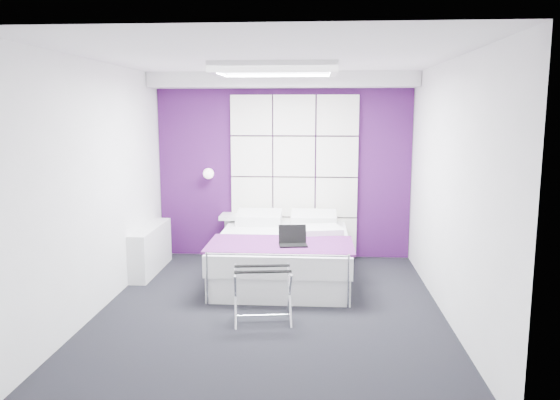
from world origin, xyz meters
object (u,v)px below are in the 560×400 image
radiator (151,249)px  bed (283,255)px  nightstand (239,216)px  laptop (293,240)px  wall_lamp (209,173)px  luggage_rack (263,295)px

radiator → bed: bearing=-5.6°
nightstand → laptop: (0.84, -1.45, 0.01)m
wall_lamp → bed: bearing=-40.1°
luggage_rack → laptop: 0.99m
wall_lamp → luggage_rack: bearing=-67.3°
wall_lamp → luggage_rack: wall_lamp is taller
radiator → luggage_rack: bearing=-44.8°
radiator → nightstand: bearing=34.2°
luggage_rack → bed: bearing=77.5°
wall_lamp → laptop: 2.04m
bed → luggage_rack: bed is taller
radiator → nightstand: nightstand is taller
wall_lamp → laptop: size_ratio=0.47×
radiator → bed: 1.76m
nightstand → wall_lamp: bearing=174.5°
nightstand → laptop: size_ratio=1.59×
nightstand → luggage_rack: bearing=-76.2°
wall_lamp → luggage_rack: size_ratio=0.27×
nightstand → luggage_rack: size_ratio=0.90×
bed → luggage_rack: (-0.11, -1.45, -0.03)m
radiator → bed: bed is taller
wall_lamp → laptop: (1.26, -1.49, -0.59)m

